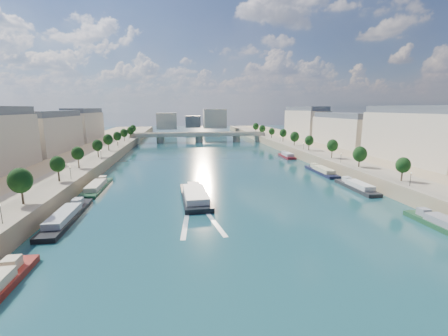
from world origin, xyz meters
name	(u,v)px	position (x,y,z in m)	size (l,w,h in m)	color
ground	(216,171)	(0.00, 100.00, 0.00)	(700.00, 700.00, 0.00)	#0C2836
quay_left	(48,170)	(-72.00, 100.00, 2.50)	(44.00, 520.00, 5.00)	#9E8460
quay_right	(361,161)	(72.00, 100.00, 2.50)	(44.00, 520.00, 5.00)	#9E8460
pave_left	(84,163)	(-57.00, 100.00, 5.05)	(14.00, 520.00, 0.10)	gray
pave_right	(333,157)	(57.00, 100.00, 5.05)	(14.00, 520.00, 0.10)	gray
trees_left	(90,150)	(-55.00, 102.00, 10.48)	(4.80, 268.80, 8.26)	#382B1E
trees_right	(320,143)	(55.00, 110.00, 10.48)	(4.80, 268.80, 8.26)	#382B1E
lamps_left	(88,161)	(-52.50, 90.00, 7.78)	(0.36, 200.36, 4.28)	black
lamps_right	(320,150)	(52.50, 105.00, 7.78)	(0.36, 200.36, 4.28)	black
buildings_left	(24,135)	(-85.00, 112.00, 16.45)	(16.00, 226.00, 23.20)	beige
buildings_right	(373,131)	(85.00, 112.00, 16.45)	(16.00, 226.00, 23.20)	beige
skyline	(196,120)	(3.19, 319.52, 14.66)	(79.00, 42.00, 22.00)	beige
bridge	(199,136)	(0.00, 218.61, 5.08)	(112.00, 12.00, 8.15)	#C1B79E
tour_barge	(195,196)	(-11.85, 57.29, 1.08)	(9.22, 28.61, 3.84)	black
wake	(199,218)	(-11.85, 40.71, 0.02)	(10.76, 26.01, 0.04)	silver
moored_barges_left	(38,244)	(-45.50, 28.36, 0.84)	(5.00, 120.12, 3.60)	#1A1D3A
moored_barges_right	(368,192)	(45.50, 54.42, 0.84)	(5.00, 164.62, 3.60)	black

